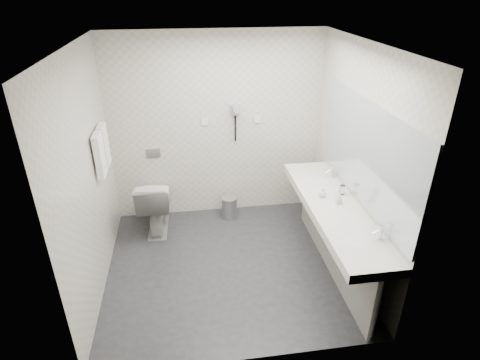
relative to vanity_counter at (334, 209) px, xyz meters
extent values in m
plane|color=#27282C|center=(-1.12, 0.20, -0.80)|extent=(2.80, 2.80, 0.00)
plane|color=silver|center=(-1.12, 0.20, 1.70)|extent=(2.80, 2.80, 0.00)
plane|color=beige|center=(-1.12, 1.50, 0.45)|extent=(2.80, 0.00, 2.80)
plane|color=beige|center=(-1.12, -1.10, 0.45)|extent=(2.80, 0.00, 2.80)
plane|color=beige|center=(-2.52, 0.20, 0.45)|extent=(0.00, 2.60, 2.60)
plane|color=beige|center=(0.27, 0.20, 0.45)|extent=(0.00, 2.60, 2.60)
cube|color=silver|center=(0.00, 0.00, 0.00)|extent=(0.55, 2.20, 0.10)
cube|color=gray|center=(0.02, 0.00, -0.42)|extent=(0.03, 2.15, 0.75)
cylinder|color=silver|center=(0.05, -1.04, -0.42)|extent=(0.06, 0.06, 0.75)
cylinder|color=silver|center=(0.05, 1.04, -0.42)|extent=(0.06, 0.06, 0.75)
cube|color=#B2BCC6|center=(0.26, 0.00, 0.65)|extent=(0.02, 2.20, 1.05)
ellipsoid|color=silver|center=(0.00, -0.65, 0.04)|extent=(0.40, 0.31, 0.05)
ellipsoid|color=silver|center=(0.00, 0.65, 0.04)|extent=(0.40, 0.31, 0.05)
cylinder|color=silver|center=(0.19, -0.65, 0.12)|extent=(0.04, 0.04, 0.15)
cylinder|color=silver|center=(0.19, 0.65, 0.12)|extent=(0.04, 0.04, 0.15)
imported|color=silver|center=(0.05, 0.03, 0.11)|extent=(0.06, 0.06, 0.12)
imported|color=silver|center=(-0.07, 0.20, 0.10)|extent=(0.12, 0.12, 0.10)
cylinder|color=silver|center=(0.17, 0.22, 0.11)|extent=(0.07, 0.07, 0.11)
imported|color=silver|center=(-1.99, 1.12, -0.41)|extent=(0.46, 0.78, 0.77)
cube|color=#B2B5BA|center=(-1.98, 1.49, 0.15)|extent=(0.18, 0.02, 0.12)
cylinder|color=#B2B5BA|center=(-0.99, 1.26, -0.65)|extent=(0.28, 0.28, 0.30)
cylinder|color=#B2B5BA|center=(-0.99, 1.26, -0.49)|extent=(0.21, 0.21, 0.02)
cylinder|color=silver|center=(-2.47, 0.75, 0.75)|extent=(0.02, 0.62, 0.02)
cube|color=white|center=(-2.46, 0.61, 0.53)|extent=(0.07, 0.24, 0.48)
cube|color=white|center=(-2.46, 0.89, 0.53)|extent=(0.07, 0.24, 0.48)
cube|color=#929397|center=(-0.88, 1.47, 0.70)|extent=(0.10, 0.04, 0.14)
cylinder|color=#929397|center=(-0.88, 1.40, 0.73)|extent=(0.08, 0.14, 0.08)
cylinder|color=black|center=(-0.88, 1.46, 0.45)|extent=(0.02, 0.02, 0.35)
cube|color=silver|center=(-1.27, 1.49, 0.55)|extent=(0.09, 0.02, 0.09)
cube|color=silver|center=(-0.57, 1.49, 0.55)|extent=(0.09, 0.02, 0.09)
camera|label=1|loc=(-1.53, -3.45, 2.22)|focal=29.45mm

